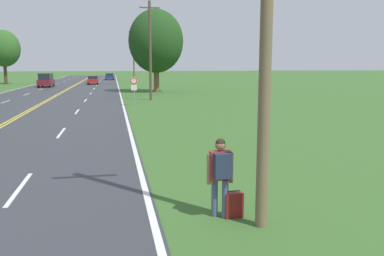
{
  "coord_description": "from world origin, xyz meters",
  "views": [
    {
      "loc": [
        5.92,
        -3.53,
        3.26
      ],
      "look_at": [
        8.29,
        8.71,
        1.3
      ],
      "focal_mm": 38.0,
      "sensor_mm": 36.0,
      "label": 1
    }
  ],
  "objects_px": {
    "hitchhiker_person": "(221,170)",
    "tree_left_verge": "(4,49)",
    "traffic_sign": "(134,84)",
    "car_maroon_van_nearest": "(46,80)",
    "car_dark_blue_sedan_mid_near": "(110,76)",
    "car_red_hatchback_approaching": "(93,80)",
    "tree_right_cluster": "(156,41)",
    "suitcase": "(234,205)"
  },
  "relations": [
    {
      "from": "suitcase",
      "to": "traffic_sign",
      "type": "xyz_separation_m",
      "value": [
        -0.85,
        24.5,
        1.44
      ]
    },
    {
      "from": "hitchhiker_person",
      "to": "tree_left_verge",
      "type": "xyz_separation_m",
      "value": [
        -19.63,
        64.29,
        4.76
      ]
    },
    {
      "from": "traffic_sign",
      "to": "car_dark_blue_sedan_mid_near",
      "type": "height_order",
      "value": "traffic_sign"
    },
    {
      "from": "suitcase",
      "to": "car_dark_blue_sedan_mid_near",
      "type": "distance_m",
      "value": 81.37
    },
    {
      "from": "tree_right_cluster",
      "to": "car_red_hatchback_approaching",
      "type": "height_order",
      "value": "tree_right_cluster"
    },
    {
      "from": "tree_right_cluster",
      "to": "car_red_hatchback_approaching",
      "type": "distance_m",
      "value": 23.61
    },
    {
      "from": "car_maroon_van_nearest",
      "to": "car_dark_blue_sedan_mid_near",
      "type": "xyz_separation_m",
      "value": [
        8.84,
        27.25,
        -0.29
      ]
    },
    {
      "from": "tree_left_verge",
      "to": "tree_right_cluster",
      "type": "xyz_separation_m",
      "value": [
        22.5,
        -24.13,
        0.1
      ]
    },
    {
      "from": "traffic_sign",
      "to": "car_maroon_van_nearest",
      "type": "xyz_separation_m",
      "value": [
        -11.16,
        29.55,
        -0.7
      ]
    },
    {
      "from": "hitchhiker_person",
      "to": "tree_left_verge",
      "type": "distance_m",
      "value": 67.39
    },
    {
      "from": "hitchhiker_person",
      "to": "car_red_hatchback_approaching",
      "type": "height_order",
      "value": "hitchhiker_person"
    },
    {
      "from": "car_red_hatchback_approaching",
      "to": "tree_right_cluster",
      "type": "bearing_deg",
      "value": 20.41
    },
    {
      "from": "traffic_sign",
      "to": "tree_right_cluster",
      "type": "height_order",
      "value": "tree_right_cluster"
    },
    {
      "from": "tree_left_verge",
      "to": "car_maroon_van_nearest",
      "type": "xyz_separation_m",
      "value": [
        7.91,
        -10.29,
        -4.79
      ]
    },
    {
      "from": "hitchhiker_person",
      "to": "car_dark_blue_sedan_mid_near",
      "type": "relative_size",
      "value": 0.39
    },
    {
      "from": "hitchhiker_person",
      "to": "traffic_sign",
      "type": "height_order",
      "value": "traffic_sign"
    },
    {
      "from": "car_maroon_van_nearest",
      "to": "hitchhiker_person",
      "type": "bearing_deg",
      "value": -166.18
    },
    {
      "from": "hitchhiker_person",
      "to": "tree_right_cluster",
      "type": "distance_m",
      "value": 40.56
    },
    {
      "from": "tree_left_verge",
      "to": "traffic_sign",
      "type": "bearing_deg",
      "value": -64.43
    },
    {
      "from": "tree_right_cluster",
      "to": "tree_left_verge",
      "type": "bearing_deg",
      "value": 133.0
    },
    {
      "from": "hitchhiker_person",
      "to": "car_dark_blue_sedan_mid_near",
      "type": "distance_m",
      "value": 81.3
    },
    {
      "from": "car_maroon_van_nearest",
      "to": "car_dark_blue_sedan_mid_near",
      "type": "bearing_deg",
      "value": -16.4
    },
    {
      "from": "hitchhiker_person",
      "to": "car_red_hatchback_approaching",
      "type": "bearing_deg",
      "value": 2.31
    },
    {
      "from": "suitcase",
      "to": "car_red_hatchback_approaching",
      "type": "xyz_separation_m",
      "value": [
        -5.73,
        61.7,
        0.49
      ]
    },
    {
      "from": "traffic_sign",
      "to": "car_maroon_van_nearest",
      "type": "relative_size",
      "value": 0.51
    },
    {
      "from": "hitchhiker_person",
      "to": "traffic_sign",
      "type": "xyz_separation_m",
      "value": [
        -0.56,
        24.45,
        0.66
      ]
    },
    {
      "from": "tree_left_verge",
      "to": "car_red_hatchback_approaching",
      "type": "relative_size",
      "value": 2.09
    },
    {
      "from": "traffic_sign",
      "to": "tree_right_cluster",
      "type": "distance_m",
      "value": 16.62
    },
    {
      "from": "hitchhiker_person",
      "to": "traffic_sign",
      "type": "distance_m",
      "value": 24.46
    },
    {
      "from": "suitcase",
      "to": "car_dark_blue_sedan_mid_near",
      "type": "xyz_separation_m",
      "value": [
        -3.17,
        81.3,
        0.46
      ]
    },
    {
      "from": "traffic_sign",
      "to": "tree_right_cluster",
      "type": "xyz_separation_m",
      "value": [
        3.44,
        15.71,
        4.2
      ]
    },
    {
      "from": "tree_left_verge",
      "to": "car_dark_blue_sedan_mid_near",
      "type": "xyz_separation_m",
      "value": [
        16.75,
        16.96,
        -5.08
      ]
    },
    {
      "from": "suitcase",
      "to": "car_maroon_van_nearest",
      "type": "height_order",
      "value": "car_maroon_van_nearest"
    },
    {
      "from": "hitchhiker_person",
      "to": "car_maroon_van_nearest",
      "type": "height_order",
      "value": "car_maroon_van_nearest"
    },
    {
      "from": "tree_right_cluster",
      "to": "car_dark_blue_sedan_mid_near",
      "type": "bearing_deg",
      "value": 97.98
    },
    {
      "from": "traffic_sign",
      "to": "tree_left_verge",
      "type": "relative_size",
      "value": 0.26
    },
    {
      "from": "traffic_sign",
      "to": "car_red_hatchback_approaching",
      "type": "bearing_deg",
      "value": 97.47
    },
    {
      "from": "tree_right_cluster",
      "to": "traffic_sign",
      "type": "bearing_deg",
      "value": -102.35
    },
    {
      "from": "hitchhiker_person",
      "to": "tree_left_verge",
      "type": "bearing_deg",
      "value": 14.24
    },
    {
      "from": "car_red_hatchback_approaching",
      "to": "traffic_sign",
      "type": "bearing_deg",
      "value": 6.72
    },
    {
      "from": "traffic_sign",
      "to": "car_dark_blue_sedan_mid_near",
      "type": "xyz_separation_m",
      "value": [
        -2.32,
        56.8,
        -0.98
      ]
    },
    {
      "from": "suitcase",
      "to": "tree_left_verge",
      "type": "relative_size",
      "value": 0.07
    }
  ]
}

